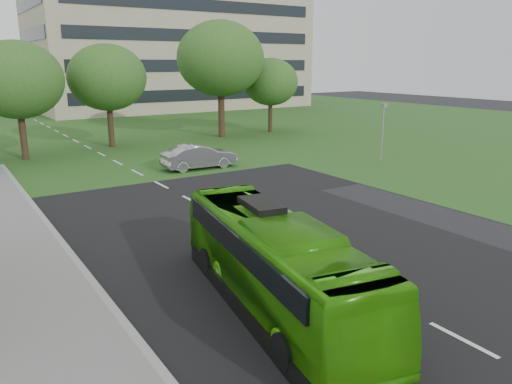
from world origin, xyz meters
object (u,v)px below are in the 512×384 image
Objects in this scene: tree_park_b at (17,80)px; tree_park_e at (271,82)px; bus at (275,262)px; sedan at (199,156)px; tree_park_c at (107,78)px; tree_park_d at (220,59)px; office_building at (170,25)px; camera_pole at (383,125)px.

tree_park_b is 23.81m from tree_park_e.
bus is 1.96× the size of sedan.
sedan is (2.21, -11.96, -4.90)m from tree_park_c.
bus is at bearing -116.57° from tree_park_d.
tree_park_d is at bearing -32.65° from sedan.
office_building reaches higher than camera_pole.
tree_park_d reaches higher than camera_pole.
tree_park_c is 1.14× the size of tree_park_e.
tree_park_d is at bearing 77.48° from camera_pole.
tree_park_c is 31.44m from bus.
tree_park_d is (17.72, 2.18, 1.53)m from tree_park_b.
tree_park_c reaches higher than sedan.
camera_pole is (12.00, -5.00, 1.86)m from sedan.
tree_park_c is 10.75m from tree_park_d.
tree_park_d is 6.36m from tree_park_e.
tree_park_e is at bearing 6.30° from tree_park_b.
tree_park_e is (5.94, 0.43, -2.24)m from tree_park_d.
bus is (-24.95, -63.76, -11.13)m from office_building.
tree_park_d is at bearing 0.37° from tree_park_c.
tree_park_e is at bearing 65.53° from bus.
tree_park_c reaches higher than bus.
tree_park_b is 0.87× the size of bus.
office_building is 5.42× the size of tree_park_e.
office_building is at bearing 58.56° from tree_park_c.
tree_park_e reaches higher than sedan.
tree_park_c is at bearing -179.63° from tree_park_d.
office_building is at bearing 58.84° from camera_pole.
sedan is at bearing 79.47° from bus.
sedan is (-14.36, -12.47, -4.20)m from tree_park_e.
tree_park_b is (-27.25, -35.11, -6.77)m from office_building.
tree_park_d is 16.04m from sedan.
bus is (-21.36, -31.27, -3.66)m from tree_park_e.
tree_park_c is 22.34m from camera_pole.
office_building reaches higher than tree_park_e.
bus is (-4.78, -30.77, -4.36)m from tree_park_c.
camera_pole is (-2.36, -17.47, -2.34)m from tree_park_e.
tree_park_b is at bearing 104.46° from bus.
sedan is at bearing -79.54° from tree_park_c.
tree_park_d is at bearing 7.02° from tree_park_b.
sedan is at bearing 133.02° from camera_pole.
tree_park_b reaches higher than camera_pole.
office_building reaches higher than sedan.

